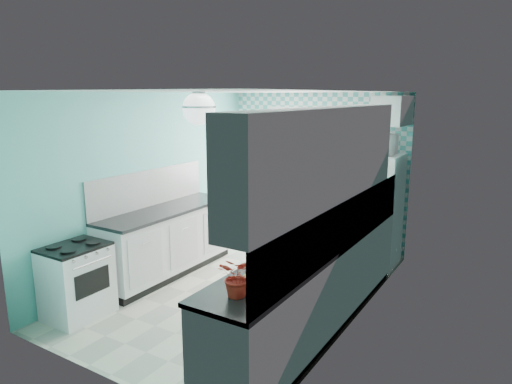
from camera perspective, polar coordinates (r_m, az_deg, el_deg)
The scene contains 26 objects.
floor at distance 6.02m, azimuth -1.69°, elevation -12.18°, with size 3.00×4.40×0.02m, color silver.
ceiling at distance 5.49m, azimuth -1.86°, elevation 12.55°, with size 3.00×4.40×0.02m, color white.
wall_back at distance 7.54m, azimuth 7.52°, elevation 2.70°, with size 3.00×0.02×2.50m, color #65CAC0.
wall_front at distance 4.03m, azimuth -19.41°, elevation -6.16°, with size 3.00×0.02×2.50m, color #65CAC0.
wall_left at distance 6.56m, azimuth -12.86°, elevation 1.10°, with size 0.02×4.40×2.50m, color #65CAC0.
wall_right at distance 4.98m, azimuth 12.93°, elevation -2.35°, with size 0.02×4.40×2.50m, color #65CAC0.
accent_wall at distance 7.52m, azimuth 7.45°, elevation 2.67°, with size 3.00×0.01×2.50m, color #53B2AE.
window at distance 7.60m, azimuth 5.01°, elevation 5.11°, with size 1.04×0.05×1.44m.
backsplash_right at distance 4.63m, azimuth 11.03°, elevation -4.05°, with size 0.02×3.60×0.51m, color white.
backsplash_left at distance 6.50m, azimuth -13.16°, elevation 0.50°, with size 0.02×2.15×0.51m, color white.
upper_cabinets_right at distance 4.36m, azimuth 8.58°, elevation 4.52°, with size 0.33×3.20×0.90m, color silver.
upper_cabinet_fridge at distance 6.65m, azimuth 16.80°, elevation 9.72°, with size 0.40×0.74×0.40m, color silver.
ceiling_light at distance 4.85m, azimuth -7.14°, elevation 10.32°, with size 0.34×0.34×0.35m.
base_cabinets_right at distance 4.99m, azimuth 7.52°, elevation -11.84°, with size 0.60×3.60×0.90m, color white.
countertop_right at distance 4.82m, azimuth 7.51°, elevation -6.70°, with size 0.63×3.60×0.04m, color black.
base_cabinets_left at distance 6.50m, azimuth -11.02°, elevation -6.21°, with size 0.60×2.15×0.90m, color white.
countertop_left at distance 6.36m, azimuth -11.09°, elevation -2.21°, with size 0.63×2.15×0.04m, color black.
fridge at distance 6.85m, azimuth 14.44°, elevation -2.20°, with size 0.71×0.71×1.64m.
stove at distance 5.58m, azimuth -21.50°, elevation -10.20°, with size 0.54×0.68×0.81m.
sink at distance 5.83m, azimuth 12.29°, elevation -3.44°, with size 0.45×0.38×0.53m.
rug at distance 5.97m, azimuth -0.96°, elevation -12.22°, with size 0.71×1.02×0.02m, color maroon.
dish_towel at distance 5.92m, azimuth 8.65°, elevation -7.64°, with size 0.01×0.22×0.33m, color #68BDAE.
fruit_bowl at distance 3.73m, azimuth -0.61°, elevation -11.52°, with size 0.25×0.25×0.06m, color white.
potted_plant at distance 3.54m, azimuth -2.22°, elevation -10.59°, with size 0.29×0.25×0.32m, color #AE1129.
soap_bottle at distance 5.74m, azimuth 12.61°, elevation -2.58°, with size 0.09×0.09×0.20m, color #AAC1C6.
microwave at distance 6.68m, azimuth 14.87°, elevation 5.84°, with size 0.52×0.36×0.29m, color white.
Camera 1 is at (3.02, -4.58, 2.46)m, focal length 32.00 mm.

